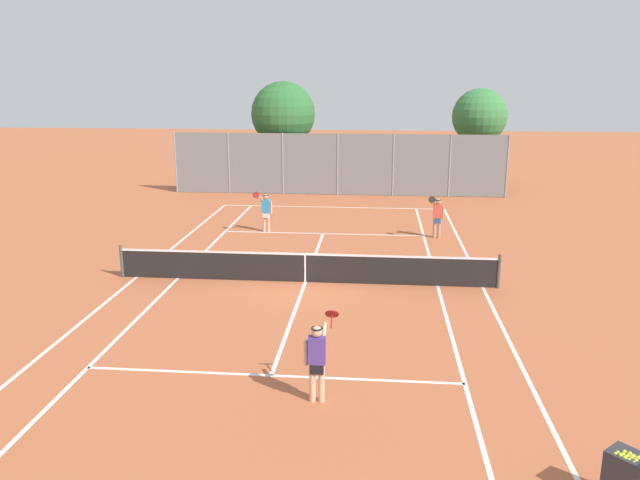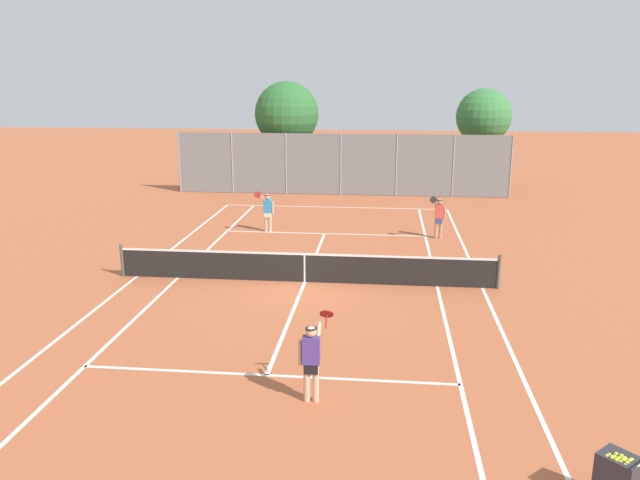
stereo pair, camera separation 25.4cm
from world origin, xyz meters
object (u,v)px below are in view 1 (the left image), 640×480
Objects in this scene: player_near_side at (317,358)px; player_far_left at (266,210)px; tree_behind_left at (282,115)px; tree_behind_right at (480,118)px; tennis_net at (305,267)px; player_far_right at (437,215)px; loose_tennis_ball_1 at (448,282)px; loose_tennis_ball_0 at (440,219)px; ball_cart at (627,473)px.

player_far_left is (-3.49, 13.88, 0.00)m from player_near_side.
tree_behind_left is 11.36m from tree_behind_right.
tennis_net is 6.93m from player_far_left.
player_far_right is at bearing 52.96° from tennis_net.
loose_tennis_ball_0 is at bearing 86.29° from loose_tennis_ball_1.
ball_cart is at bearing -87.23° from loose_tennis_ball_0.
tree_behind_left is at bearing 125.61° from player_far_right.
ball_cart reaches higher than loose_tennis_ball_0.
player_near_side is (1.10, -7.39, 0.42)m from tennis_net.
loose_tennis_ball_1 is at bearing -41.98° from player_far_left.
loose_tennis_ball_1 is 18.86m from tree_behind_right.
tennis_net is 181.82× the size of loose_tennis_ball_0.
player_far_right is 0.31× the size of tree_behind_right.
tree_behind_left reaches higher than tennis_net.
ball_cart reaches higher than loose_tennis_ball_1.
player_far_left is 26.88× the size of loose_tennis_ball_1.
player_far_right is at bearing -54.39° from tree_behind_left.
player_far_left is at bearing -130.98° from tree_behind_right.
loose_tennis_ball_0 is (3.96, 16.81, -0.89)m from player_near_side.
player_far_left is 16.10m from tree_behind_right.
ball_cart is 14.58× the size of loose_tennis_ball_1.
player_far_right is at bearing 94.89° from ball_cart.
player_near_side is (-4.90, 2.67, 0.39)m from ball_cart.
player_far_right reaches higher than tennis_net.
loose_tennis_ball_0 is at bearing -107.91° from tree_behind_right.
tree_behind_left is (-9.32, 27.25, 3.66)m from ball_cart.
tennis_net is 7.67m from player_far_right.
tennis_net is 20.38m from tree_behind_right.
tree_behind_left is at bearing 100.19° from player_near_side.
tennis_net is at bearing -118.22° from loose_tennis_ball_0.
player_far_right is 13.13m from tree_behind_right.
tree_behind_left reaches higher than player_near_side.
player_near_side is 26.88× the size of loose_tennis_ball_0.
ball_cart is at bearing -93.95° from tree_behind_right.
loose_tennis_ball_1 is (6.86, -6.17, -0.89)m from player_far_left.
tree_behind_right is (6.87, 25.81, 3.11)m from player_near_side.
loose_tennis_ball_1 is at bearing -91.48° from player_far_right.
player_near_side is at bearing -104.60° from player_far_right.
tree_behind_left reaches higher than tree_behind_right.
loose_tennis_ball_1 is at bearing 66.40° from player_near_side.
player_far_right is 5.86m from loose_tennis_ball_1.
ball_cart is 0.54× the size of player_far_left.
tennis_net reaches higher than ball_cart.
player_far_left is 0.29× the size of tree_behind_left.
tennis_net is at bearing -69.75° from player_far_left.
ball_cart is at bearing -71.12° from tree_behind_left.
loose_tennis_ball_1 is (-0.15, -5.79, -0.89)m from player_far_right.
tree_behind_right is at bearing 66.62° from tennis_net.
ball_cart is 0.54× the size of player_far_right.
tennis_net is at bearing 120.82° from ball_cart.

